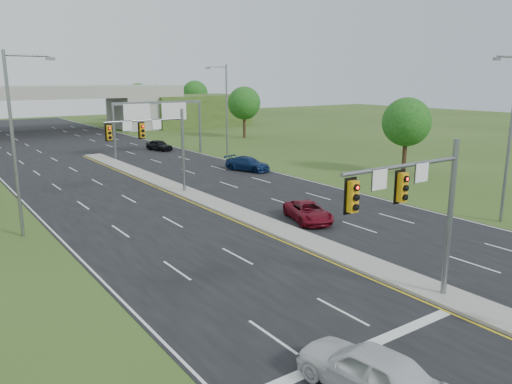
{
  "coord_description": "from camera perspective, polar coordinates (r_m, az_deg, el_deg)",
  "views": [
    {
      "loc": [
        -18.47,
        -12.03,
        9.44
      ],
      "look_at": [
        -2.4,
        11.0,
        3.0
      ],
      "focal_mm": 35.0,
      "sensor_mm": 36.0,
      "label": 1
    }
  ],
  "objects": [
    {
      "name": "ground",
      "position": [
        23.98,
        20.56,
        -11.14
      ],
      "size": [
        240.0,
        240.0,
        0.0
      ],
      "primitive_type": "plane",
      "color": "#344B1B",
      "rests_on": "ground"
    },
    {
      "name": "road",
      "position": [
        51.4,
        -13.23,
        2.0
      ],
      "size": [
        24.0,
        160.0,
        0.02
      ],
      "primitive_type": "cube",
      "color": "black",
      "rests_on": "ground"
    },
    {
      "name": "median",
      "position": [
        40.69,
        -6.91,
        -0.45
      ],
      "size": [
        2.0,
        54.0,
        0.16
      ],
      "primitive_type": "cube",
      "color": "gray",
      "rests_on": "road"
    },
    {
      "name": "lane_markings",
      "position": [
        45.66,
        -11.08,
        0.77
      ],
      "size": [
        23.72,
        160.0,
        0.01
      ],
      "color": "gold",
      "rests_on": "road"
    },
    {
      "name": "signal_mast_near",
      "position": [
        20.69,
        18.16,
        -0.92
      ],
      "size": [
        6.62,
        0.6,
        7.0
      ],
      "color": "slate",
      "rests_on": "ground"
    },
    {
      "name": "signal_mast_far",
      "position": [
        40.63,
        -11.21,
        6.01
      ],
      "size": [
        6.62,
        0.6,
        7.0
      ],
      "color": "slate",
      "rests_on": "ground"
    },
    {
      "name": "sign_gantry",
      "position": [
        62.4,
        -11.18,
        8.82
      ],
      "size": [
        11.58,
        0.44,
        6.67
      ],
      "color": "slate",
      "rests_on": "ground"
    },
    {
      "name": "overpass",
      "position": [
        94.05,
        -23.76,
        8.25
      ],
      "size": [
        80.0,
        14.0,
        8.1
      ],
      "color": "gray",
      "rests_on": "ground"
    },
    {
      "name": "lightpole_l_mid",
      "position": [
        32.62,
        -25.72,
        5.77
      ],
      "size": [
        2.85,
        0.25,
        11.0
      ],
      "color": "slate",
      "rests_on": "ground"
    },
    {
      "name": "lightpole_r_near",
      "position": [
        36.2,
        26.95,
        6.24
      ],
      "size": [
        2.85,
        0.25,
        11.0
      ],
      "color": "slate",
      "rests_on": "ground"
    },
    {
      "name": "lightpole_r_far",
      "position": [
        61.06,
        -3.54,
        9.76
      ],
      "size": [
        2.85,
        0.25,
        11.0
      ],
      "color": "slate",
      "rests_on": "ground"
    },
    {
      "name": "tree_r_near",
      "position": [
        51.79,
        16.83,
        7.65
      ],
      "size": [
        4.8,
        4.8,
        7.6
      ],
      "color": "#382316",
      "rests_on": "ground"
    },
    {
      "name": "tree_r_mid",
      "position": [
        80.54,
        -1.36,
        10.12
      ],
      "size": [
        5.2,
        5.2,
        8.12
      ],
      "color": "#382316",
      "rests_on": "ground"
    },
    {
      "name": "tree_back_c",
      "position": [
        114.29,
        -13.29,
        10.61
      ],
      "size": [
        5.6,
        5.6,
        8.32
      ],
      "color": "#382316",
      "rests_on": "ground"
    },
    {
      "name": "tree_back_d",
      "position": [
        120.19,
        -6.99,
        11.11
      ],
      "size": [
        6.0,
        6.0,
        8.85
      ],
      "color": "#382316",
      "rests_on": "ground"
    },
    {
      "name": "car_white",
      "position": [
        16.39,
        12.7,
        -19.18
      ],
      "size": [
        2.54,
        4.92,
        1.6
      ],
      "primitive_type": "imported",
      "rotation": [
        0.0,
        0.0,
        3.28
      ],
      "color": "silver",
      "rests_on": "road"
    },
    {
      "name": "car_far_a",
      "position": [
        33.7,
        5.98,
        -2.25
      ],
      "size": [
        3.46,
        5.08,
        1.29
      ],
      "primitive_type": "imported",
      "rotation": [
        0.0,
        0.0,
        -0.31
      ],
      "color": "maroon",
      "rests_on": "road"
    },
    {
      "name": "car_far_b",
      "position": [
        51.79,
        -0.95,
        3.25
      ],
      "size": [
        3.65,
        5.36,
        1.44
      ],
      "primitive_type": "imported",
      "rotation": [
        0.0,
        0.0,
        0.36
      ],
      "color": "#0C1F48",
      "rests_on": "road"
    },
    {
      "name": "car_far_c",
      "position": [
        67.65,
        -11.01,
        5.28
      ],
      "size": [
        2.63,
        4.4,
        1.4
      ],
      "primitive_type": "imported",
      "rotation": [
        0.0,
        0.0,
        0.25
      ],
      "color": "black",
      "rests_on": "road"
    }
  ]
}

